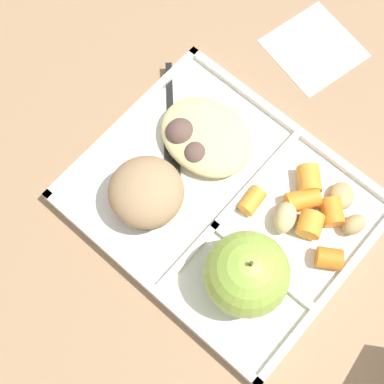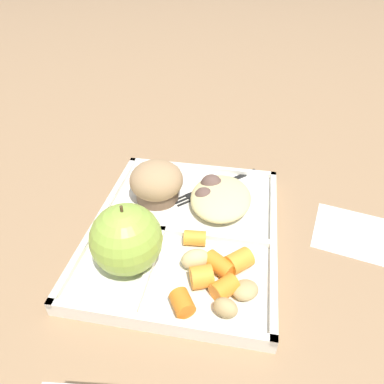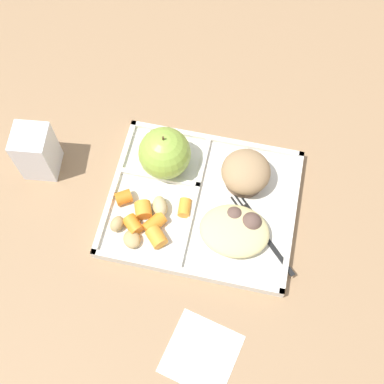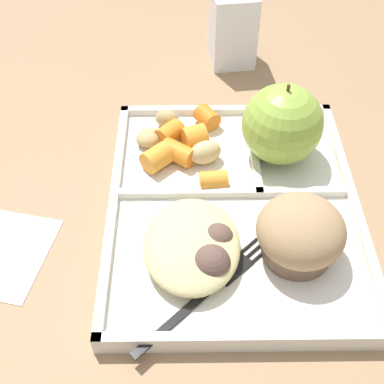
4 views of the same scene
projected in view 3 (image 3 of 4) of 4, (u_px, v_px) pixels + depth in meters
The scene contains 19 objects.
ground at pixel (202, 206), 0.87m from camera, with size 6.00×6.00×0.00m, color #997551.
lunch_tray at pixel (202, 204), 0.87m from camera, with size 0.31×0.26×0.02m.
green_apple at pixel (165, 153), 0.85m from camera, with size 0.09×0.09×0.10m.
bran_muffin at pixel (246, 173), 0.85m from camera, with size 0.08×0.08×0.06m.
carrot_slice_edge at pixel (143, 210), 0.84m from camera, with size 0.03×0.03×0.03m, color orange.
carrot_slice_back at pixel (154, 223), 0.83m from camera, with size 0.02×0.02×0.04m, color orange.
carrot_slice_near_corner at pixel (133, 225), 0.83m from camera, with size 0.02×0.02×0.03m, color orange.
carrot_slice_tilted at pixel (157, 237), 0.82m from camera, with size 0.03×0.03×0.03m, color orange.
carrot_slice_small at pixel (124, 197), 0.85m from camera, with size 0.02×0.02×0.03m, color orange.
carrot_slice_diagonal at pixel (185, 208), 0.85m from camera, with size 0.02×0.02×0.03m, color orange.
potato_chunk_browned at pixel (160, 206), 0.84m from camera, with size 0.04×0.02×0.03m, color tan.
potato_chunk_corner at pixel (132, 239), 0.83m from camera, with size 0.03×0.03×0.02m, color tan.
potato_chunk_small at pixel (117, 224), 0.83m from camera, with size 0.03×0.02×0.02m, color tan.
egg_noodle_pile at pixel (234, 231), 0.83m from camera, with size 0.11×0.09×0.03m, color #D6C684.
meatball_side at pixel (251, 223), 0.83m from camera, with size 0.04×0.04×0.04m, color brown.
meatball_back at pixel (234, 216), 0.84m from camera, with size 0.03×0.03×0.03m, color brown.
plastic_fork at pixel (259, 228), 0.84m from camera, with size 0.12×0.13×0.00m.
milk_carton at pixel (36, 152), 0.86m from camera, with size 0.06×0.06×0.10m, color white.
paper_napkin at pixel (201, 354), 0.77m from camera, with size 0.10×0.10×0.00m, color white.
Camera 3 is at (0.06, -0.35, 0.80)m, focal length 47.83 mm.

